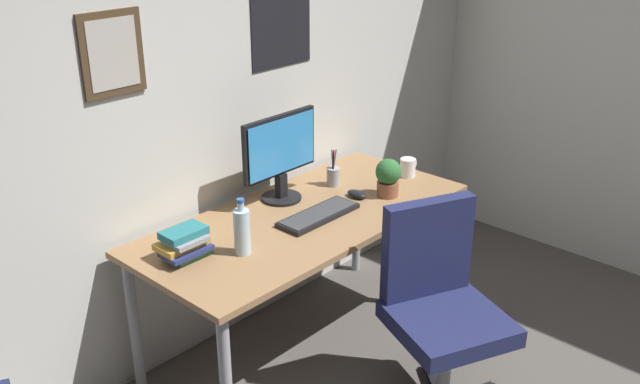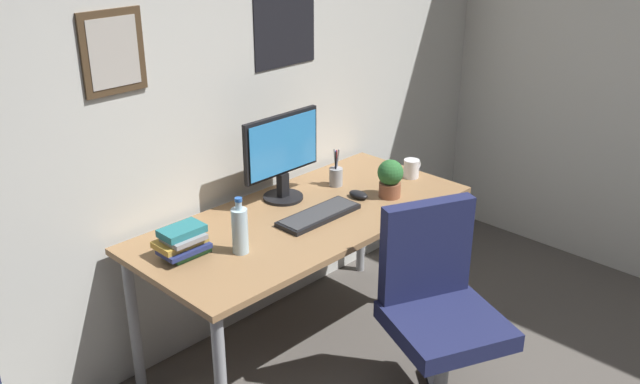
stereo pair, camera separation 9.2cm
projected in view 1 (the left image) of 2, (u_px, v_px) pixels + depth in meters
The scene contains 11 objects.
wall_back at pixel (199, 92), 3.23m from camera, with size 4.40×0.10×2.60m.
desk at pixel (305, 229), 3.35m from camera, with size 1.68×0.75×0.74m.
office_chair at pixel (439, 300), 3.03m from camera, with size 0.61×0.61×0.95m.
monitor at pixel (280, 154), 3.40m from camera, with size 0.46×0.20×0.43m.
keyboard at pixel (318, 215), 3.29m from camera, with size 0.43×0.15×0.03m.
computer_mouse at pixel (357, 194), 3.50m from camera, with size 0.06×0.11×0.04m.
water_bottle at pixel (242, 231), 2.93m from camera, with size 0.07×0.07×0.25m.
coffee_mug_near at pixel (408, 167), 3.75m from camera, with size 0.12×0.08×0.10m.
potted_plant at pixel (388, 176), 3.49m from camera, with size 0.13×0.13×0.20m.
pen_cup at pixel (333, 175), 3.64m from camera, with size 0.07×0.07×0.20m.
book_stack_left at pixel (185, 244), 2.92m from camera, with size 0.21×0.15×0.13m.
Camera 1 is at (-1.94, -0.39, 2.16)m, focal length 39.32 mm.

